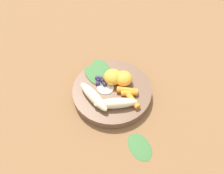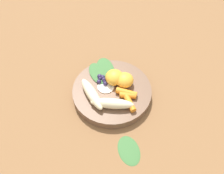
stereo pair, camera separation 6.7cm
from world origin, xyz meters
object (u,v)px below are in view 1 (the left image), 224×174
Objects in this scene: banana_peeled_right at (94,97)px; orange_segment_near at (113,77)px; bowl at (112,92)px; kale_leaf_stray at (140,147)px; banana_peeled_left at (116,103)px.

banana_peeled_right is 0.09m from orange_segment_near.
kale_leaf_stray is (0.04, 0.18, -0.01)m from bowl.
bowl is at bearing 95.21° from banana_peeled_left.
bowl is at bearing 177.03° from kale_leaf_stray.
banana_peeled_left is 2.21× the size of orange_segment_near.
bowl is 1.95× the size of banana_peeled_left.
banana_peeled_left is at bearing 32.69° from banana_peeled_right.
banana_peeled_right reaches higher than kale_leaf_stray.
orange_segment_near is at bearing 103.39° from banana_peeled_right.
kale_leaf_stray is (-0.03, 0.18, -0.04)m from banana_peeled_right.
banana_peeled_left is at bearing 59.39° from orange_segment_near.
banana_peeled_right is at bearing 2.42° from bowl.
bowl is 1.95× the size of banana_peeled_right.
banana_peeled_left is at bearing 64.23° from bowl.
orange_segment_near is 0.21m from kale_leaf_stray.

